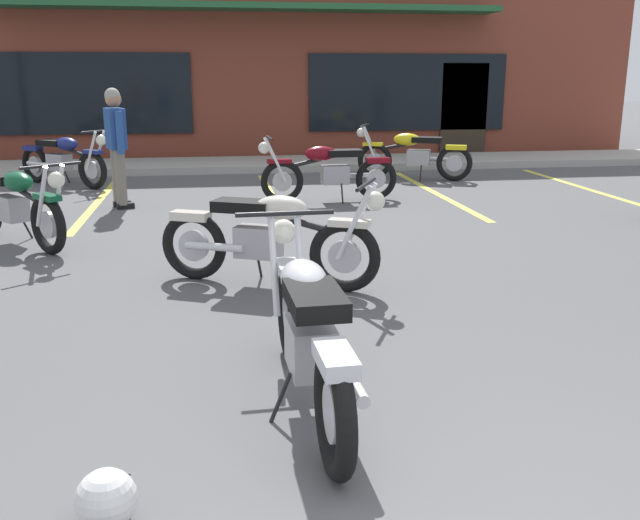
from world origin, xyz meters
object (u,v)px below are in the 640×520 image
motorcycle_silver_naked (63,159)px  person_by_back_row (116,141)px  motorcycle_black_cruiser (269,236)px  motorcycle_green_cafe_racer (15,204)px  motorcycle_red_sportbike (413,154)px  motorcycle_blue_standard (328,171)px  helmet_on_pavement (106,499)px  motorcycle_foreground_classic (308,329)px

motorcycle_silver_naked → person_by_back_row: 2.59m
motorcycle_black_cruiser → person_by_back_row: (-1.79, 4.15, 0.49)m
motorcycle_black_cruiser → motorcycle_green_cafe_racer: same height
person_by_back_row → motorcycle_green_cafe_racer: bearing=-112.3°
motorcycle_black_cruiser → motorcycle_silver_naked: 7.05m
motorcycle_green_cafe_racer → motorcycle_red_sportbike: bearing=36.0°
motorcycle_blue_standard → motorcycle_green_cafe_racer: size_ratio=1.21×
motorcycle_blue_standard → helmet_on_pavement: motorcycle_blue_standard is taller
motorcycle_silver_naked → helmet_on_pavement: motorcycle_silver_naked is taller
motorcycle_silver_naked → motorcycle_green_cafe_racer: (0.32, -4.37, 0.00)m
motorcycle_red_sportbike → helmet_on_pavement: motorcycle_red_sportbike is taller
motorcycle_black_cruiser → motorcycle_silver_naked: bearing=114.9°
motorcycle_silver_naked → motorcycle_blue_standard: bearing=-27.3°
motorcycle_foreground_classic → person_by_back_row: 6.82m
motorcycle_blue_standard → motorcycle_green_cafe_racer: bearing=-150.6°
motorcycle_blue_standard → motorcycle_green_cafe_racer: same height
motorcycle_black_cruiser → motorcycle_blue_standard: same height
motorcycle_blue_standard → motorcycle_red_sportbike: bearing=46.8°
motorcycle_black_cruiser → motorcycle_green_cafe_racer: (-2.66, 2.02, 0.00)m
motorcycle_foreground_classic → motorcycle_green_cafe_racer: same height
motorcycle_black_cruiser → motorcycle_blue_standard: size_ratio=0.93×
motorcycle_red_sportbike → motorcycle_black_cruiser: size_ratio=1.01×
motorcycle_blue_standard → person_by_back_row: person_by_back_row is taller
motorcycle_red_sportbike → person_by_back_row: size_ratio=1.18×
motorcycle_black_cruiser → person_by_back_row: bearing=113.3°
motorcycle_green_cafe_racer → helmet_on_pavement: size_ratio=6.71×
motorcycle_blue_standard → person_by_back_row: (-3.02, -0.07, 0.49)m
motorcycle_black_cruiser → person_by_back_row: size_ratio=1.17×
person_by_back_row → motorcycle_foreground_classic: bearing=-74.6°
motorcycle_foreground_classic → motorcycle_silver_naked: bearing=108.8°
motorcycle_foreground_classic → motorcycle_green_cafe_racer: (-2.68, 4.44, 0.00)m
motorcycle_foreground_classic → motorcycle_red_sportbike: (3.10, 8.63, 0.00)m
helmet_on_pavement → motorcycle_black_cruiser: bearing=74.0°
motorcycle_silver_naked → person_by_back_row: person_by_back_row is taller
motorcycle_black_cruiser → motorcycle_green_cafe_racer: size_ratio=1.13×
motorcycle_silver_naked → person_by_back_row: size_ratio=1.04×
motorcycle_foreground_classic → motorcycle_red_sportbike: 9.17m
motorcycle_foreground_classic → motorcycle_blue_standard: (1.22, 6.63, 0.00)m
motorcycle_red_sportbike → helmet_on_pavement: bearing=-113.0°
motorcycle_silver_naked → helmet_on_pavement: size_ratio=6.73×
motorcycle_foreground_classic → motorcycle_black_cruiser: bearing=90.4°
motorcycle_foreground_classic → helmet_on_pavement: bearing=-134.9°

